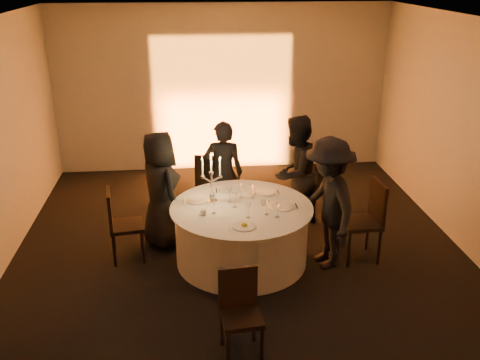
{
  "coord_description": "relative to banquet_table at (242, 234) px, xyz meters",
  "views": [
    {
      "loc": [
        -0.62,
        -6.06,
        3.58
      ],
      "look_at": [
        0.0,
        0.2,
        1.05
      ],
      "focal_mm": 40.0,
      "sensor_mm": 36.0,
      "label": 1
    }
  ],
  "objects": [
    {
      "name": "banquet_table",
      "position": [
        0.0,
        0.0,
        0.0
      ],
      "size": [
        1.8,
        1.8,
        0.77
      ],
      "color": "black",
      "rests_on": "floor"
    },
    {
      "name": "plate_front",
      "position": [
        -0.02,
        -0.56,
        0.4
      ],
      "size": [
        0.36,
        0.28,
        0.08
      ],
      "color": "white",
      "rests_on": "banquet_table"
    },
    {
      "name": "wine_glass_e",
      "position": [
        0.03,
        0.29,
        0.52
      ],
      "size": [
        0.07,
        0.07,
        0.19
      ],
      "color": "silver",
      "rests_on": "banquet_table"
    },
    {
      "name": "guest_right",
      "position": [
        1.06,
        -0.18,
        0.46
      ],
      "size": [
        0.81,
        1.19,
        1.7
      ],
      "primitive_type": "imported",
      "rotation": [
        0.0,
        0.0,
        -1.4
      ],
      "color": "black",
      "rests_on": "floor"
    },
    {
      "name": "plate_back_right",
      "position": [
        0.36,
        0.39,
        0.39
      ],
      "size": [
        0.35,
        0.25,
        0.01
      ],
      "color": "white",
      "rests_on": "banquet_table"
    },
    {
      "name": "chair_front",
      "position": [
        -0.19,
        -1.73,
        0.11
      ],
      "size": [
        0.42,
        0.43,
        0.88
      ],
      "rotation": [
        0.0,
        0.0,
        0.1
      ],
      "color": "black",
      "rests_on": "floor"
    },
    {
      "name": "uplighter_fixture",
      "position": [
        0.0,
        3.2,
        -0.33
      ],
      "size": [
        0.25,
        0.12,
        0.1
      ],
      "primitive_type": "cube",
      "color": "black",
      "rests_on": "floor"
    },
    {
      "name": "tumbler_c",
      "position": [
        -0.35,
        0.27,
        0.43
      ],
      "size": [
        0.07,
        0.07,
        0.09
      ],
      "primitive_type": "cylinder",
      "color": "silver",
      "rests_on": "banquet_table"
    },
    {
      "name": "wine_glass_g",
      "position": [
        -0.14,
        0.16,
        0.52
      ],
      "size": [
        0.07,
        0.07,
        0.19
      ],
      "color": "silver",
      "rests_on": "banquet_table"
    },
    {
      "name": "guest_back_right",
      "position": [
        0.86,
        0.92,
        0.45
      ],
      "size": [
        1.03,
        1.02,
        1.67
      ],
      "primitive_type": "imported",
      "rotation": [
        0.0,
        0.0,
        -2.39
      ],
      "color": "black",
      "rests_on": "floor"
    },
    {
      "name": "plate_right",
      "position": [
        0.52,
        -0.07,
        0.39
      ],
      "size": [
        0.36,
        0.28,
        0.01
      ],
      "color": "white",
      "rests_on": "banquet_table"
    },
    {
      "name": "wine_glass_b",
      "position": [
        -0.36,
        -0.16,
        0.52
      ],
      "size": [
        0.07,
        0.07,
        0.19
      ],
      "color": "silver",
      "rests_on": "banquet_table"
    },
    {
      "name": "plate_back_left",
      "position": [
        -0.12,
        0.53,
        0.39
      ],
      "size": [
        0.36,
        0.3,
        0.01
      ],
      "color": "white",
      "rests_on": "banquet_table"
    },
    {
      "name": "chair_left",
      "position": [
        -1.55,
        0.2,
        0.16
      ],
      "size": [
        0.48,
        0.48,
        0.97
      ],
      "rotation": [
        0.0,
        0.0,
        1.71
      ],
      "color": "black",
      "rests_on": "floor"
    },
    {
      "name": "chair_back_right",
      "position": [
        1.27,
        1.28,
        0.12
      ],
      "size": [
        0.56,
        0.56,
        0.91
      ],
      "rotation": [
        0.0,
        0.0,
        -2.4
      ],
      "color": "black",
      "rests_on": "floor"
    },
    {
      "name": "chair_right",
      "position": [
        1.62,
        -0.08,
        0.22
      ],
      "size": [
        0.49,
        0.49,
        1.06
      ],
      "rotation": [
        0.0,
        0.0,
        -1.51
      ],
      "color": "black",
      "rests_on": "floor"
    },
    {
      "name": "floor",
      "position": [
        0.0,
        0.0,
        -0.38
      ],
      "size": [
        7.0,
        7.0,
        0.0
      ],
      "primitive_type": "plane",
      "color": "black",
      "rests_on": "ground"
    },
    {
      "name": "wine_glass_c",
      "position": [
        0.4,
        -0.35,
        0.52
      ],
      "size": [
        0.07,
        0.07,
        0.19
      ],
      "color": "silver",
      "rests_on": "banquet_table"
    },
    {
      "name": "wall_right",
      "position": [
        3.0,
        0.0,
        1.12
      ],
      "size": [
        0.0,
        7.0,
        7.0
      ],
      "primitive_type": "plane",
      "rotation": [
        1.57,
        0.0,
        -1.57
      ],
      "color": "beige",
      "rests_on": "floor"
    },
    {
      "name": "wine_glass_h",
      "position": [
        0.05,
        -0.32,
        0.52
      ],
      "size": [
        0.07,
        0.07,
        0.19
      ],
      "color": "silver",
      "rests_on": "banquet_table"
    },
    {
      "name": "tumbler_a",
      "position": [
        0.19,
        0.36,
        0.43
      ],
      "size": [
        0.07,
        0.07,
        0.09
      ],
      "primitive_type": "cylinder",
      "color": "silver",
      "rests_on": "banquet_table"
    },
    {
      "name": "wine_glass_d",
      "position": [
        -0.09,
        -0.0,
        0.52
      ],
      "size": [
        0.07,
        0.07,
        0.19
      ],
      "color": "silver",
      "rests_on": "banquet_table"
    },
    {
      "name": "chair_back_left",
      "position": [
        -0.34,
        1.64,
        0.13
      ],
      "size": [
        0.47,
        0.47,
        0.92
      ],
      "rotation": [
        0.0,
        0.0,
        2.95
      ],
      "color": "black",
      "rests_on": "floor"
    },
    {
      "name": "guest_back_left",
      "position": [
        -0.15,
        1.14,
        0.4
      ],
      "size": [
        0.62,
        0.45,
        1.57
      ],
      "primitive_type": "imported",
      "rotation": [
        0.0,
        0.0,
        3.01
      ],
      "color": "black",
      "rests_on": "floor"
    },
    {
      "name": "coffee_cup",
      "position": [
        -0.48,
        -0.17,
        0.42
      ],
      "size": [
        0.11,
        0.11,
        0.07
      ],
      "color": "white",
      "rests_on": "banquet_table"
    },
    {
      "name": "plate_left",
      "position": [
        -0.54,
        0.22,
        0.39
      ],
      "size": [
        0.36,
        0.26,
        0.01
      ],
      "color": "white",
      "rests_on": "banquet_table"
    },
    {
      "name": "guest_left",
      "position": [
        -1.03,
        0.58,
        0.41
      ],
      "size": [
        0.82,
        0.93,
        1.6
      ],
      "primitive_type": "imported",
      "rotation": [
        0.0,
        0.0,
        2.08
      ],
      "color": "black",
      "rests_on": "floor"
    },
    {
      "name": "ceiling",
      "position": [
        0.0,
        0.0,
        2.62
      ],
      "size": [
        7.0,
        7.0,
        0.0
      ],
      "primitive_type": "plane",
      "rotation": [
        3.14,
        0.0,
        0.0
      ],
      "color": "silver",
      "rests_on": "wall_back"
    },
    {
      "name": "wall_back",
      "position": [
        0.0,
        3.5,
        1.12
      ],
      "size": [
        7.0,
        0.0,
        7.0
      ],
      "primitive_type": "plane",
      "rotation": [
        1.57,
        0.0,
        0.0
      ],
      "color": "beige",
      "rests_on": "floor"
    },
    {
      "name": "wine_glass_f",
      "position": [
        0.17,
        0.25,
        0.52
      ],
      "size": [
        0.07,
        0.07,
        0.19
      ],
      "color": "silver",
      "rests_on": "banquet_table"
    },
    {
      "name": "wall_front",
      "position": [
        0.0,
        -3.5,
        1.12
      ],
      "size": [
        7.0,
        0.0,
        7.0
      ],
      "primitive_type": "plane",
      "rotation": [
        -1.57,
        0.0,
        0.0
      ],
      "color": "beige",
      "rests_on": "floor"
    },
    {
      "name": "wine_glass_a",
      "position": [
        0.28,
        -0.26,
        0.52
      ],
      "size": [
        0.07,
        0.07,
        0.19
      ],
      "color": "silver",
      "rests_on": "banquet_table"
    },
    {
      "name": "candelabra",
      "position": [
        -0.36,
        0.19,
        0.62
      ],
      "size": [
        0.28,
        0.13,
        0.66
      ],
      "color": "silver",
      "rests_on": "banquet_table"
    },
    {
      "name": "tumbler_b",
      "position": [
        0.29,
        0.02,
        0.43
      ],
      "size": [
        0.07,
        0.07,
        0.09
      ],
      "primitive_type": "cylinder",
      "color": "silver",
      "rests_on": "banquet_table"
    }
  ]
}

